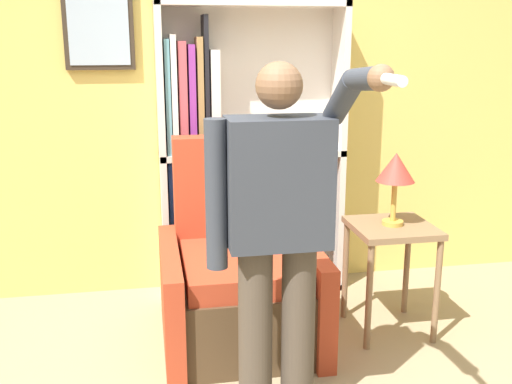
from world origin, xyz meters
TOP-DOWN VIEW (x-y plane):
  - wall_back at (-0.01, 2.03)m, footprint 8.00×0.11m
  - bookcase at (-0.01, 1.87)m, footprint 1.21×0.28m
  - armchair at (-0.04, 1.21)m, footprint 0.87×0.93m
  - person_standing at (0.01, 0.37)m, footprint 0.58×0.78m
  - side_table at (0.85, 1.12)m, footprint 0.46×0.46m
  - table_lamp at (0.85, 1.12)m, footprint 0.22×0.22m

SIDE VIEW (x-z plane):
  - armchair at x=-0.04m, z-range -0.22..0.91m
  - side_table at x=0.85m, z-range 0.21..0.87m
  - person_standing at x=0.01m, z-range 0.11..1.73m
  - bookcase at x=-0.01m, z-range -0.02..1.90m
  - table_lamp at x=0.85m, z-range 0.77..1.19m
  - wall_back at x=-0.01m, z-range 0.00..2.80m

